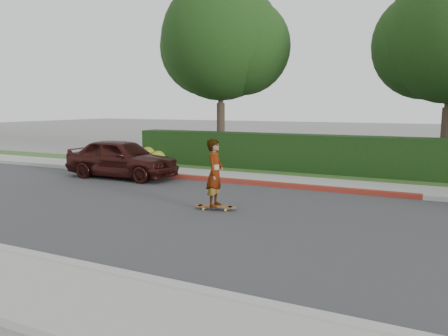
# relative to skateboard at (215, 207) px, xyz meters

# --- Properties ---
(ground) EXTENTS (120.00, 120.00, 0.00)m
(ground) POSITION_rel_skateboard_xyz_m (3.60, -0.46, -0.09)
(ground) COLOR slate
(ground) RESTS_ON ground
(road) EXTENTS (60.00, 8.00, 0.01)m
(road) POSITION_rel_skateboard_xyz_m (3.60, -0.46, -0.09)
(road) COLOR #2D2D30
(road) RESTS_ON ground
(curb_near) EXTENTS (60.00, 0.20, 0.15)m
(curb_near) POSITION_rel_skateboard_xyz_m (3.60, -4.56, -0.02)
(curb_near) COLOR #9E9E99
(curb_near) RESTS_ON ground
(curb_far) EXTENTS (60.00, 0.20, 0.15)m
(curb_far) POSITION_rel_skateboard_xyz_m (3.60, 3.64, -0.02)
(curb_far) COLOR #9E9E99
(curb_far) RESTS_ON ground
(curb_red_section) EXTENTS (12.00, 0.21, 0.15)m
(curb_red_section) POSITION_rel_skateboard_xyz_m (-1.40, 3.64, -0.01)
(curb_red_section) COLOR maroon
(curb_red_section) RESTS_ON ground
(sidewalk_far) EXTENTS (60.00, 1.60, 0.12)m
(sidewalk_far) POSITION_rel_skateboard_xyz_m (3.60, 4.54, -0.03)
(sidewalk_far) COLOR gray
(sidewalk_far) RESTS_ON ground
(planting_strip) EXTENTS (60.00, 1.60, 0.10)m
(planting_strip) POSITION_rel_skateboard_xyz_m (3.60, 6.14, -0.04)
(planting_strip) COLOR #2D4C1E
(planting_strip) RESTS_ON ground
(hedge) EXTENTS (15.00, 1.00, 1.50)m
(hedge) POSITION_rel_skateboard_xyz_m (0.60, 6.74, 0.66)
(hedge) COLOR black
(hedge) RESTS_ON ground
(flowering_shrub) EXTENTS (1.40, 1.00, 0.90)m
(flowering_shrub) POSITION_rel_skateboard_xyz_m (-6.41, 6.28, 0.24)
(flowering_shrub) COLOR #2D4C19
(flowering_shrub) RESTS_ON ground
(tree_left) EXTENTS (5.99, 5.21, 8.00)m
(tree_left) POSITION_rel_skateboard_xyz_m (-3.92, 8.23, 5.17)
(tree_left) COLOR #33261C
(tree_left) RESTS_ON ground
(skateboard) EXTENTS (1.08, 0.45, 0.10)m
(skateboard) POSITION_rel_skateboard_xyz_m (0.00, 0.00, 0.00)
(skateboard) COLOR gold
(skateboard) RESTS_ON ground
(skateboarder) EXTENTS (0.49, 0.66, 1.67)m
(skateboarder) POSITION_rel_skateboard_xyz_m (0.00, 0.00, 0.85)
(skateboarder) COLOR white
(skateboarder) RESTS_ON skateboard
(car_maroon) EXTENTS (4.20, 1.76, 1.42)m
(car_maroon) POSITION_rel_skateboard_xyz_m (-5.29, 2.88, 0.62)
(car_maroon) COLOR black
(car_maroon) RESTS_ON ground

